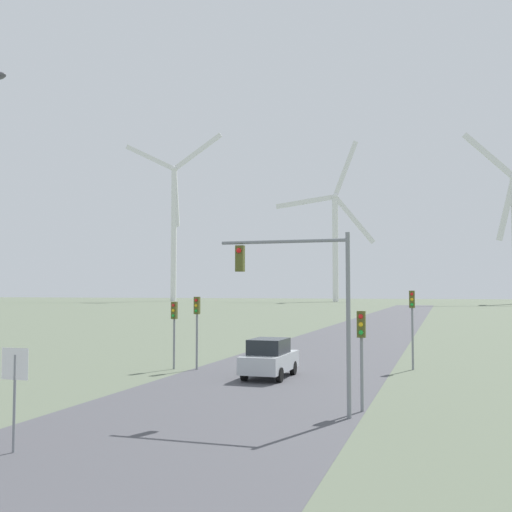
# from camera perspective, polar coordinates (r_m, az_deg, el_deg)

# --- Properties ---
(road_surface) EXTENTS (10.00, 240.00, 0.01)m
(road_surface) POSITION_cam_1_polar(r_m,az_deg,el_deg) (53.40, 9.26, -7.66)
(road_surface) COLOR #47474C
(road_surface) RESTS_ON ground
(stop_sign_near) EXTENTS (0.81, 0.07, 2.63)m
(stop_sign_near) POSITION_cam_1_polar(r_m,az_deg,el_deg) (16.67, -21.99, -10.82)
(stop_sign_near) COLOR gray
(stop_sign_near) RESTS_ON ground
(traffic_light_post_near_left) EXTENTS (0.28, 0.34, 3.76)m
(traffic_light_post_near_left) POSITION_cam_1_polar(r_m,az_deg,el_deg) (31.39, -5.66, -5.72)
(traffic_light_post_near_left) COLOR gray
(traffic_light_post_near_left) RESTS_ON ground
(traffic_light_post_near_right) EXTENTS (0.28, 0.33, 3.39)m
(traffic_light_post_near_right) POSITION_cam_1_polar(r_m,az_deg,el_deg) (20.84, 10.00, -7.65)
(traffic_light_post_near_right) COLOR gray
(traffic_light_post_near_right) RESTS_ON ground
(traffic_light_post_mid_left) EXTENTS (0.28, 0.34, 3.50)m
(traffic_light_post_mid_left) POSITION_cam_1_polar(r_m,az_deg,el_deg) (31.75, -7.81, -6.01)
(traffic_light_post_mid_left) COLOR gray
(traffic_light_post_mid_left) RESTS_ON ground
(traffic_light_post_mid_right) EXTENTS (0.28, 0.34, 4.08)m
(traffic_light_post_mid_right) POSITION_cam_1_polar(r_m,az_deg,el_deg) (32.24, 14.65, -5.15)
(traffic_light_post_mid_right) COLOR gray
(traffic_light_post_mid_right) RESTS_ON ground
(traffic_light_mast_overhead) EXTENTS (4.43, 0.34, 5.99)m
(traffic_light_mast_overhead) POSITION_cam_1_polar(r_m,az_deg,el_deg) (19.92, 4.42, -2.80)
(traffic_light_mast_overhead) COLOR gray
(traffic_light_mast_overhead) RESTS_ON ground
(car_approaching) EXTENTS (1.88, 4.13, 1.83)m
(car_approaching) POSITION_cam_1_polar(r_m,az_deg,el_deg) (28.53, 1.29, -9.70)
(car_approaching) COLOR #B7BCC1
(car_approaching) RESTS_ON ground
(wind_turbine_far_left) EXTENTS (40.04, 3.53, 64.98)m
(wind_turbine_far_left) POSITION_cam_1_polar(r_m,az_deg,el_deg) (235.68, -7.82, 3.50)
(wind_turbine_far_left) COLOR white
(wind_turbine_far_left) RESTS_ON ground
(wind_turbine_left) EXTENTS (36.17, 9.19, 60.58)m
(wind_turbine_left) POSITION_cam_1_polar(r_m,az_deg,el_deg) (226.01, 7.56, 2.10)
(wind_turbine_left) COLOR white
(wind_turbine_left) RESTS_ON ground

